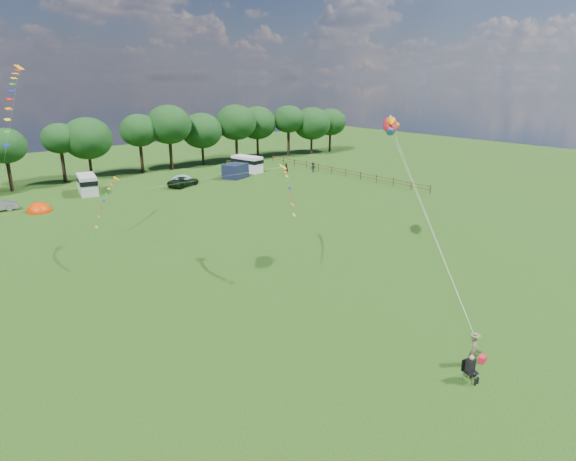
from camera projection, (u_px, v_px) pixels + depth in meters
ground_plane at (372, 324)px, 29.21m from camera, size 180.00×180.00×0.00m
tree_line at (113, 134)px, 70.91m from camera, size 102.98×10.98×10.27m
fence at (339, 171)px, 73.77m from camera, size 0.12×33.12×1.20m
car_d at (184, 181)px, 66.18m from camera, size 5.35×3.87×1.33m
campervan_c at (87, 184)px, 61.80m from camera, size 3.04×5.24×2.41m
campervan_d at (247, 163)px, 76.17m from camera, size 3.18×5.45×2.50m
tent_orange at (40, 211)px, 53.75m from camera, size 2.66×2.91×2.08m
tent_greyblue at (182, 184)px, 67.49m from camera, size 3.54×3.88×2.64m
awning_navy at (235, 171)px, 71.58m from camera, size 4.13×3.81×2.08m
kite_flyer at (474, 350)px, 24.86m from camera, size 0.70×0.57×1.65m
camp_chair at (470, 365)px, 23.50m from camera, size 0.69×0.70×1.43m
kite_bag at (482, 359)px, 25.25m from camera, size 0.52×0.39×0.33m
fish_kite at (390, 125)px, 36.56m from camera, size 2.98×2.82×1.74m
streamer_kite_a at (13, 92)px, 37.03m from camera, size 3.42×5.65×5.79m
streamer_kite_b at (107, 197)px, 39.12m from camera, size 4.13×4.64×3.77m
streamer_kite_c at (287, 181)px, 36.19m from camera, size 3.19×5.02×2.82m
walker_a at (286, 168)px, 75.47m from camera, size 0.76×0.49×1.52m
walker_b at (313, 167)px, 76.07m from camera, size 1.01×0.50×1.55m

